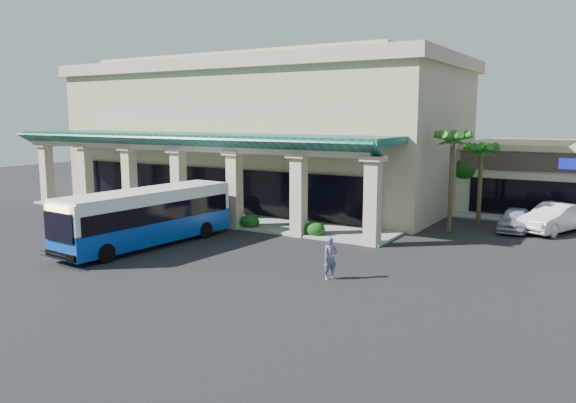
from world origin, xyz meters
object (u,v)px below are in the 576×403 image
Objects in this scene: transit_bus at (147,218)px; car_white at (555,218)px; pedestrian at (330,258)px; car_silver at (515,220)px.

car_white is (17.97, 15.03, -0.64)m from transit_bus.
pedestrian is at bearing 1.71° from transit_bus.
car_white is at bearing 3.49° from pedestrian.
pedestrian is at bearing -90.53° from car_white.
pedestrian is (11.02, -0.46, -0.59)m from transit_bus.
transit_bus is at bearing -139.31° from car_silver.
car_silver is 2.22m from car_white.
transit_bus reaches higher than car_silver.
pedestrian is 0.44× the size of car_silver.
car_silver is (4.89, 14.65, -0.21)m from pedestrian.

